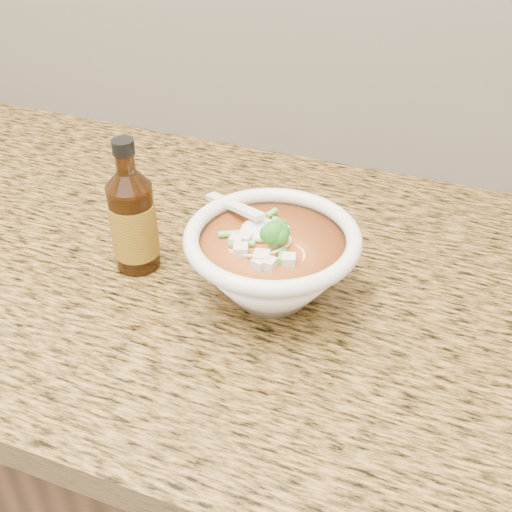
% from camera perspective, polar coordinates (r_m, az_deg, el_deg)
% --- Properties ---
extents(cabinet, '(4.00, 0.65, 0.86)m').
position_cam_1_polar(cabinet, '(1.23, -9.86, -16.28)').
color(cabinet, black).
rests_on(cabinet, ground).
extents(counter_slab, '(4.00, 0.68, 0.04)m').
position_cam_1_polar(counter_slab, '(0.92, -12.73, 1.11)').
color(counter_slab, olive).
rests_on(counter_slab, cabinet).
extents(soup_bowl, '(0.21, 0.20, 0.11)m').
position_cam_1_polar(soup_bowl, '(0.75, 1.42, -0.61)').
color(soup_bowl, white).
rests_on(soup_bowl, counter_slab).
extents(hot_sauce_bottle, '(0.07, 0.07, 0.17)m').
position_cam_1_polar(hot_sauce_bottle, '(0.80, -10.87, 3.07)').
color(hot_sauce_bottle, '#3F1E08').
rests_on(hot_sauce_bottle, counter_slab).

